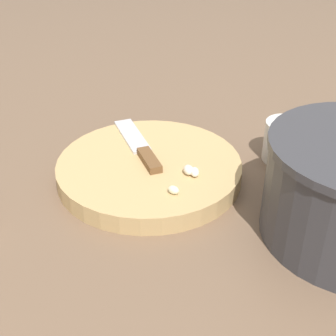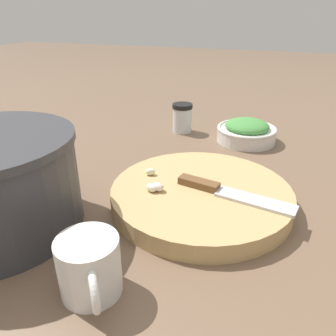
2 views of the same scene
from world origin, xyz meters
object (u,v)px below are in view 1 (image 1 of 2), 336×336
Objects in this scene: coffee_mug at (285,141)px; cutting_board at (149,169)px; garlic_cloves at (187,175)px; chef_knife at (140,147)px.

cutting_board is at bearing -16.50° from coffee_mug.
coffee_mug is (-0.22, -0.01, -0.00)m from garlic_cloves.
coffee_mug is at bearing -16.14° from chef_knife.
coffee_mug reaches higher than cutting_board.
chef_knife is 2.67× the size of garlic_cloves.
garlic_cloves is at bearing -70.89° from chef_knife.
cutting_board is 0.26m from coffee_mug.
cutting_board is at bearing -88.20° from chef_knife.
garlic_cloves reaches higher than chef_knife.
garlic_cloves is (-0.03, 0.08, 0.02)m from cutting_board.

